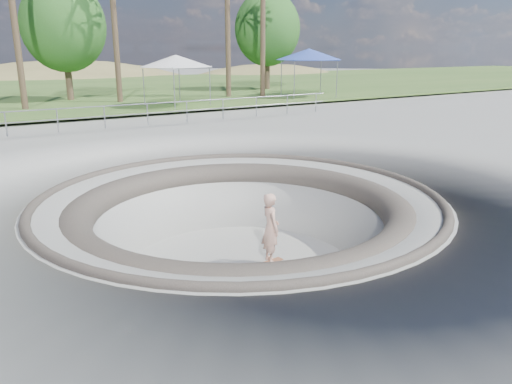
% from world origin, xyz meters
% --- Properties ---
extents(ground, '(180.00, 180.00, 0.00)m').
position_xyz_m(ground, '(0.00, 0.00, 0.00)').
color(ground, gray).
rests_on(ground, ground).
extents(skate_bowl, '(14.00, 14.00, 4.10)m').
position_xyz_m(skate_bowl, '(0.00, 0.00, -1.83)').
color(skate_bowl, gray).
rests_on(skate_bowl, ground).
extents(grass_strip, '(180.00, 36.00, 0.12)m').
position_xyz_m(grass_strip, '(0.00, 34.00, 0.22)').
color(grass_strip, '#3D6127').
rests_on(grass_strip, ground).
extents(distant_hills, '(103.20, 45.00, 28.60)m').
position_xyz_m(distant_hills, '(3.78, 57.17, -7.02)').
color(distant_hills, olive).
rests_on(distant_hills, ground).
extents(safety_railing, '(25.00, 0.06, 1.03)m').
position_xyz_m(safety_railing, '(0.00, 12.00, 0.69)').
color(safety_railing, gray).
rests_on(safety_railing, ground).
extents(skateboard, '(0.79, 0.32, 0.08)m').
position_xyz_m(skateboard, '(0.73, -0.34, -1.84)').
color(skateboard, '#93563A').
rests_on(skateboard, ground).
extents(skater, '(0.57, 0.76, 1.89)m').
position_xyz_m(skater, '(0.73, -0.34, -0.88)').
color(skater, '#E1A992').
rests_on(skater, skateboard).
extents(canopy_white, '(5.67, 5.67, 3.00)m').
position_xyz_m(canopy_white, '(6.10, 18.00, 2.91)').
color(canopy_white, gray).
rests_on(canopy_white, ground).
extents(canopy_blue, '(6.31, 6.31, 3.35)m').
position_xyz_m(canopy_blue, '(16.67, 18.80, 3.22)').
color(canopy_blue, gray).
rests_on(canopy_blue, ground).
extents(bushy_tree_mid, '(5.45, 4.95, 7.86)m').
position_xyz_m(bushy_tree_mid, '(1.40, 25.24, 5.05)').
color(bushy_tree_mid, brown).
rests_on(bushy_tree_mid, ground).
extents(bushy_tree_right, '(5.62, 5.11, 8.11)m').
position_xyz_m(bushy_tree_right, '(17.95, 26.16, 5.20)').
color(bushy_tree_right, brown).
rests_on(bushy_tree_right, ground).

